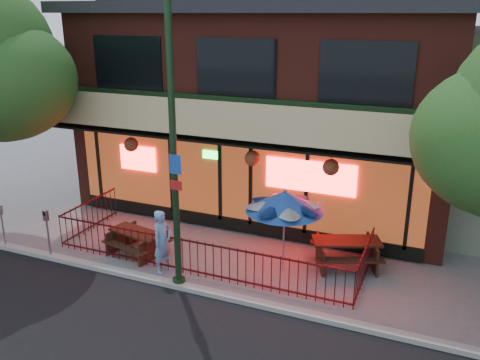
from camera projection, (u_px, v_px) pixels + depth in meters
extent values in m
plane|color=gray|center=(187.00, 278.00, 12.99)|extent=(80.00, 80.00, 0.00)
cube|color=#999993|center=(177.00, 285.00, 12.54)|extent=(80.00, 0.25, 0.12)
cube|color=maroon|center=(280.00, 106.00, 18.27)|extent=(12.00, 8.00, 6.50)
cube|color=#59230F|center=(236.00, 181.00, 15.26)|extent=(11.00, 0.06, 2.60)
cube|color=#FF0C0C|center=(310.00, 176.00, 14.20)|extent=(2.60, 0.04, 0.90)
cube|color=#FF0C0C|center=(138.00, 158.00, 16.33)|extent=(1.30, 0.04, 0.80)
cube|color=tan|center=(229.00, 122.00, 14.24)|extent=(12.20, 1.33, 1.26)
cube|color=black|center=(128.00, 63.00, 15.53)|extent=(2.40, 0.06, 1.60)
cube|color=black|center=(236.00, 67.00, 14.20)|extent=(2.40, 0.06, 1.60)
cube|color=black|center=(366.00, 73.00, 12.88)|extent=(2.40, 0.06, 1.60)
cube|color=black|center=(236.00, 224.00, 15.67)|extent=(11.00, 0.12, 0.40)
cube|color=#FFC672|center=(437.00, 176.00, 12.77)|extent=(0.18, 0.18, 0.32)
cube|color=#3F0D10|center=(190.00, 241.00, 12.87)|extent=(8.40, 0.04, 0.04)
cube|color=#3F0D10|center=(191.00, 270.00, 13.13)|extent=(8.40, 0.04, 0.04)
cube|color=#3F0D10|center=(89.00, 202.00, 15.55)|extent=(0.04, 2.60, 0.04)
cube|color=#3F0D10|center=(366.00, 249.00, 12.46)|extent=(0.04, 2.60, 0.04)
cylinder|color=#3F0D10|center=(190.00, 257.00, 13.01)|extent=(0.02, 0.02, 1.00)
cylinder|color=black|center=(174.00, 149.00, 11.54)|extent=(0.16, 0.16, 7.00)
cylinder|color=black|center=(179.00, 282.00, 12.61)|extent=(0.32, 0.32, 0.20)
cube|color=#194CB2|center=(175.00, 164.00, 11.46)|extent=(0.30, 0.02, 0.45)
cube|color=red|center=(176.00, 185.00, 11.62)|extent=(0.30, 0.02, 0.22)
cube|color=#372014|center=(122.00, 238.00, 14.55)|extent=(0.28, 1.13, 0.65)
cube|color=#372014|center=(154.00, 248.00, 13.89)|extent=(0.28, 1.13, 0.65)
cube|color=#372014|center=(137.00, 232.00, 14.12)|extent=(1.69, 0.97, 0.05)
cube|color=#372014|center=(124.00, 247.00, 13.82)|extent=(1.61, 0.56, 0.04)
cube|color=#372014|center=(149.00, 235.00, 14.58)|extent=(1.61, 0.56, 0.04)
cube|color=#321B11|center=(320.00, 253.00, 13.51)|extent=(0.54, 1.21, 0.73)
cube|color=#321B11|center=(372.00, 254.00, 13.50)|extent=(0.54, 1.21, 0.73)
cube|color=#321B11|center=(347.00, 241.00, 13.39)|extent=(1.92, 1.35, 0.06)
cube|color=#321B11|center=(350.00, 261.00, 12.97)|extent=(1.74, 0.92, 0.05)
cube|color=#321B11|center=(342.00, 242.00, 14.00)|extent=(1.74, 0.92, 0.05)
cylinder|color=gray|center=(284.00, 234.00, 13.06)|extent=(0.05, 0.05, 2.09)
cone|color=#1C449A|center=(285.00, 201.00, 12.77)|extent=(2.00, 2.00, 0.52)
sphere|color=gray|center=(285.00, 190.00, 12.69)|extent=(0.09, 0.10, 0.09)
imported|color=#6597CA|center=(163.00, 242.00, 13.09)|extent=(0.52, 0.68, 1.69)
cylinder|color=gray|center=(49.00, 239.00, 13.86)|extent=(0.05, 0.05, 1.15)
cube|color=gray|center=(46.00, 215.00, 13.64)|extent=(0.14, 0.12, 0.29)
cube|color=black|center=(44.00, 214.00, 13.58)|extent=(0.08, 0.01, 0.10)
cylinder|color=#909498|center=(4.00, 231.00, 14.49)|extent=(0.05, 0.05, 1.07)
cube|color=#909498|center=(0.00, 210.00, 14.28)|extent=(0.14, 0.13, 0.27)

